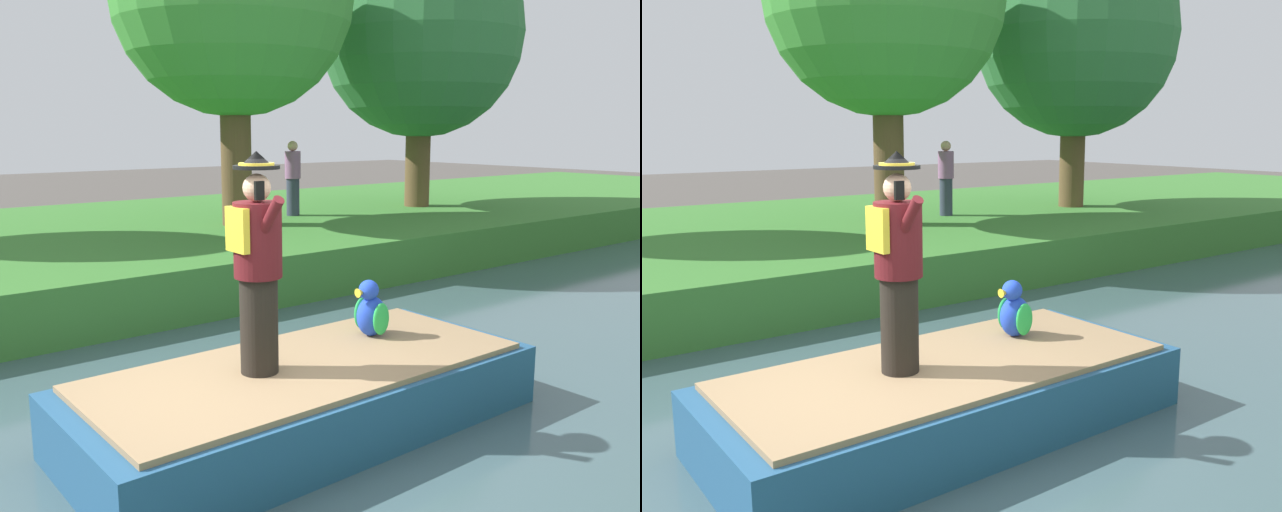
{
  "view_description": "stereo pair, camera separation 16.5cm",
  "coord_description": "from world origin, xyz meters",
  "views": [
    {
      "loc": [
        4.59,
        -2.61,
        2.73
      ],
      "look_at": [
        -0.16,
        1.08,
        1.61
      ],
      "focal_mm": 38.36,
      "sensor_mm": 36.0,
      "label": 1
    },
    {
      "loc": [
        4.69,
        -2.48,
        2.73
      ],
      "look_at": [
        -0.16,
        1.08,
        1.61
      ],
      "focal_mm": 38.36,
      "sensor_mm": 36.0,
      "label": 2
    }
  ],
  "objects": [
    {
      "name": "person_pirate",
      "position": [
        -0.06,
        0.36,
        1.64
      ],
      "size": [
        0.61,
        0.42,
        1.85
      ],
      "rotation": [
        0.0,
        0.0,
        -0.06
      ],
      "color": "black",
      "rests_on": "boat"
    },
    {
      "name": "tree_broad",
      "position": [
        -7.06,
        9.45,
        4.86
      ],
      "size": [
        4.72,
        4.72,
        6.36
      ],
      "color": "brown",
      "rests_on": "grass_bank_near"
    },
    {
      "name": "boat",
      "position": [
        0.0,
        0.82,
        0.4
      ],
      "size": [
        1.84,
        4.22,
        0.61
      ],
      "color": "#23517A",
      "rests_on": "canal_water"
    },
    {
      "name": "person_bystander",
      "position": [
        -7.41,
        5.99,
        1.69
      ],
      "size": [
        0.34,
        0.34,
        1.6
      ],
      "color": "#33384C",
      "rests_on": "grass_bank_near"
    },
    {
      "name": "parrot_plush",
      "position": [
        -0.25,
        1.79,
        0.95
      ],
      "size": [
        0.36,
        0.34,
        0.57
      ],
      "color": "blue",
      "rests_on": "boat"
    },
    {
      "name": "grass_bank_near",
      "position": [
        -8.12,
        0.0,
        0.44
      ],
      "size": [
        9.17,
        48.0,
        0.88
      ],
      "primitive_type": "cube",
      "color": "#38752D",
      "rests_on": "ground"
    },
    {
      "name": "canal_water",
      "position": [
        0.0,
        0.0,
        0.05
      ],
      "size": [
        7.06,
        48.0,
        0.1
      ],
      "primitive_type": "cube",
      "color": "#3D565B",
      "rests_on": "ground"
    },
    {
      "name": "ground_plane",
      "position": [
        0.0,
        0.0,
        0.0
      ],
      "size": [
        80.0,
        80.0,
        0.0
      ],
      "primitive_type": "plane",
      "color": "#4C4742"
    }
  ]
}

